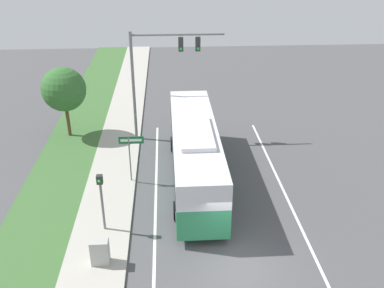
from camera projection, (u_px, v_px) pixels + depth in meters
name	position (u px, v px, depth m)	size (l,w,h in m)	color
ground_plane	(237.00, 266.00, 18.69)	(80.00, 80.00, 0.00)	#4C4C4F
sidewalk	(93.00, 271.00, 18.32)	(2.80, 80.00, 0.12)	#ADA89E
grass_verge	(17.00, 275.00, 18.14)	(3.60, 80.00, 0.10)	#3D6633
lane_divider_near	(154.00, 269.00, 18.49)	(0.14, 30.00, 0.01)	silver
lane_divider_far	(317.00, 262.00, 18.89)	(0.14, 30.00, 0.01)	silver
bus	(195.00, 149.00, 24.32)	(2.65, 12.25, 3.60)	#2D8956
signal_gantry	(158.00, 65.00, 28.02)	(6.11, 0.41, 7.49)	slate
pedestrian_signal	(101.00, 194.00, 19.96)	(0.28, 0.34, 3.13)	slate
street_sign	(131.00, 150.00, 24.06)	(1.40, 0.08, 2.97)	slate
utility_cabinet	(100.00, 252.00, 18.44)	(0.78, 0.52, 1.20)	#A8A8A3
roadside_tree	(64.00, 89.00, 29.01)	(3.01, 3.01, 4.94)	brown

